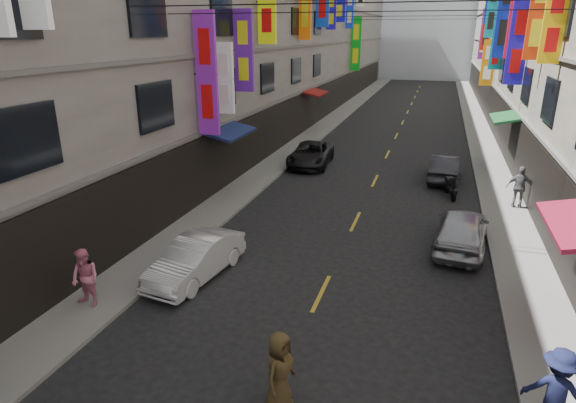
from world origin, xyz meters
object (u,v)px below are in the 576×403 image
Objects in this scene: pedestrian_rfar at (520,187)px; pedestrian_crossing at (279,371)px; car_left_far at (311,154)px; pedestrian_rnear at (556,392)px; car_right_far at (444,168)px; scooter_far_right at (450,188)px; car_left_mid at (196,258)px; pedestrian_lfar at (85,278)px; car_right_mid at (462,229)px.

pedestrian_rfar reaches higher than pedestrian_crossing.
pedestrian_rfar is 1.06× the size of pedestrian_crossing.
car_left_far is 2.61× the size of pedestrian_rnear.
car_right_far is at bearing 1.84° from pedestrian_crossing.
pedestrian_rnear is (2.00, -17.05, 0.35)m from car_right_far.
scooter_far_right is 0.97× the size of pedestrian_rfar.
car_left_mid reaches higher than scooter_far_right.
car_left_far is at bearing -49.32° from pedestrian_rnear.
pedestrian_rfar is (10.47, -4.60, 0.39)m from car_left_far.
car_left_far is 19.22m from pedestrian_crossing.
car_left_mid is 2.18× the size of pedestrian_rnear.
pedestrian_rnear is at bearing 4.55° from pedestrian_lfar.
car_right_mid is at bearing -53.53° from car_left_far.
car_left_mid is (-7.70, -10.64, 0.20)m from scooter_far_right.
pedestrian_lfar is (-10.00, -7.30, 0.24)m from car_right_mid.
pedestrian_crossing reaches higher than car_left_far.
car_right_far is at bearing -10.47° from car_left_far.
pedestrian_lfar is 17.45m from pedestrian_rfar.
car_right_far reaches higher than car_left_mid.
pedestrian_crossing reaches higher than car_right_mid.
car_right_far is 2.39× the size of pedestrian_lfar.
car_right_far is at bearing -46.92° from pedestrian_rfar.
car_right_mid is (0.30, -5.91, 0.28)m from scooter_far_right.
pedestrian_rfar is (10.47, 9.63, 0.39)m from car_left_mid.
pedestrian_crossing is (4.24, -4.52, 0.22)m from car_left_mid.
scooter_far_right is 1.03× the size of pedestrian_crossing.
pedestrian_rnear is (9.40, -3.71, 0.37)m from car_left_mid.
pedestrian_lfar is at bearing 62.09° from car_right_far.
pedestrian_rnear reaches higher than scooter_far_right.
car_right_far is (-0.30, 2.70, 0.22)m from scooter_far_right.
car_right_mid is 1.06× the size of car_right_far.
car_right_far reaches higher than scooter_far_right.
pedestrian_rfar is at bearing 147.16° from scooter_far_right.
pedestrian_crossing is (-6.24, -14.14, -0.17)m from pedestrian_rfar.
car_right_mid is (8.00, -9.50, 0.07)m from car_left_far.
car_left_mid is at bearing 41.33° from scooter_far_right.
pedestrian_rfar is (3.07, -3.71, 0.37)m from car_right_far.
car_right_mid is at bearing -10.25° from pedestrian_crossing.
car_left_far is 2.78× the size of pedestrian_lfar.
pedestrian_crossing is (4.24, -18.74, 0.22)m from car_left_far.
pedestrian_rfar reaches higher than pedestrian_rnear.
pedestrian_lfar is 0.94× the size of pedestrian_rnear.
car_left_far is 12.42m from car_right_mid.
pedestrian_lfar reaches higher than car_right_far.
car_right_far is at bearing -96.52° from scooter_far_right.
pedestrian_rnear is at bearing -13.67° from car_left_mid.
scooter_far_right is 5.92m from car_right_mid.
car_left_far is at bearing 24.62° from pedestrian_crossing.
pedestrian_rfar reaches higher than car_right_far.
car_right_mid is 12.38m from pedestrian_lfar.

